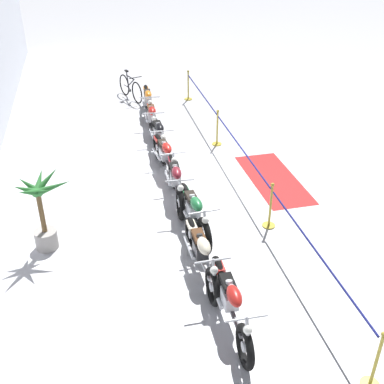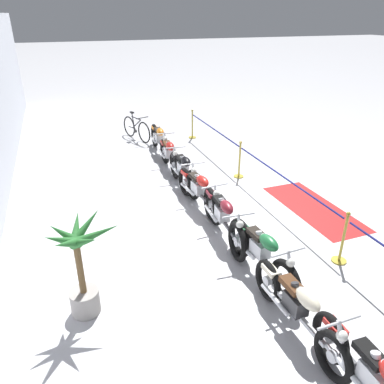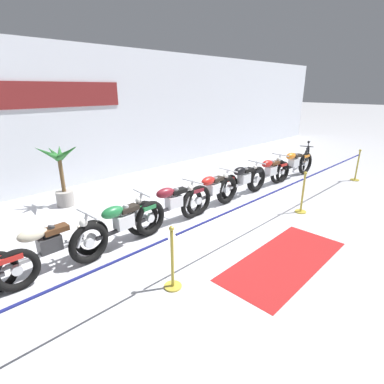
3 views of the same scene
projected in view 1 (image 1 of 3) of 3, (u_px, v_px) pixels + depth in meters
The scene contains 16 objects.
ground_plane at pixel (198, 183), 11.95m from camera, with size 120.00×120.00×0.00m, color silver.
motorcycle_red_0 at pixel (230, 303), 7.65m from camera, with size 2.31×0.62×0.92m.
motorcycle_cream_1 at pixel (201, 254), 8.74m from camera, with size 2.25×0.62×0.92m.
motorcycle_green_2 at pixel (194, 213), 9.88m from camera, with size 2.17×0.62×0.96m.
motorcycle_maroon_3 at pixel (176, 182), 11.01m from camera, with size 2.34×0.62×0.96m.
motorcycle_red_4 at pixel (165, 157), 12.15m from camera, with size 2.32×0.62×0.94m.
motorcycle_black_5 at pixel (159, 137), 13.22m from camera, with size 2.20×0.62×0.96m.
motorcycle_red_6 at pixel (152, 118), 14.39m from camera, with size 2.15×0.62×0.92m.
motorcycle_orange_7 at pixel (148, 102), 15.51m from camera, with size 2.47×0.62×0.97m.
bicycle at pixel (130, 88), 17.02m from camera, with size 1.69×0.70×0.98m.
potted_palm_left_of_row at pixel (42, 211), 9.23m from camera, with size 1.04×1.07×1.68m.
stanchion_far_left at pixel (262, 183), 10.40m from camera, with size 12.33×0.28×1.05m.
stanchion_mid_left at pixel (270, 212), 10.14m from camera, with size 0.28×0.28×1.05m.
stanchion_mid_right at pixel (217, 133), 13.72m from camera, with size 0.28×0.28×1.05m.
stanchion_far_right at pixel (188, 90), 17.00m from camera, with size 0.28×0.28×1.05m.
floor_banner at pixel (273, 179), 12.11m from camera, with size 2.80×1.14×0.01m, color maroon.
Camera 1 is at (-10.13, 2.41, 5.87)m, focal length 45.00 mm.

